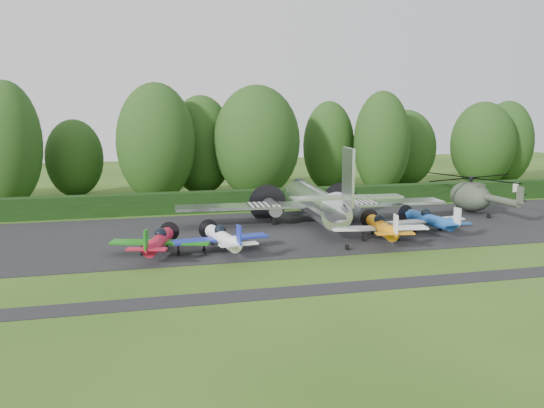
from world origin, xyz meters
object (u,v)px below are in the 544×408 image
object	(u,v)px
light_plane_red	(159,241)
light_plane_orange	(382,227)
transport_plane	(317,202)
sign_board	(503,188)
light_plane_white	(223,238)
helicopter	(471,194)
light_plane_blue	(430,220)

from	to	relation	value
light_plane_red	light_plane_orange	xyz separation A→B (m)	(16.64, 0.35, 0.07)
transport_plane	light_plane_red	world-z (taller)	transport_plane
sign_board	light_plane_orange	bearing A→B (deg)	-158.18
light_plane_red	sign_board	bearing A→B (deg)	5.65
transport_plane	light_plane_white	world-z (taller)	transport_plane
helicopter	sign_board	distance (m)	11.03
light_plane_red	sign_board	distance (m)	42.13
light_plane_blue	sign_board	size ratio (longest dim) A/B	2.17
helicopter	sign_board	world-z (taller)	helicopter
transport_plane	helicopter	bearing A→B (deg)	4.31
light_plane_orange	light_plane_blue	bearing A→B (deg)	12.44
transport_plane	light_plane_red	xyz separation A→B (m)	(-13.81, -7.13, -1.02)
transport_plane	light_plane_blue	distance (m)	9.38
light_plane_white	light_plane_blue	world-z (taller)	light_plane_white
helicopter	light_plane_red	bearing A→B (deg)	-160.40
light_plane_red	light_plane_orange	distance (m)	16.64
light_plane_red	helicopter	xyz separation A→B (m)	(30.19, 9.60, 0.82)
light_plane_orange	light_plane_white	bearing A→B (deg)	172.13
transport_plane	light_plane_blue	xyz separation A→B (m)	(8.08, -4.65, -1.02)
light_plane_blue	helicopter	distance (m)	10.97
transport_plane	light_plane_white	xyz separation A→B (m)	(-9.40, -7.15, -1.01)
helicopter	sign_board	xyz separation A→B (m)	(8.55, 6.94, -0.65)
light_plane_orange	light_plane_blue	size ratio (longest dim) A/B	1.06
light_plane_red	light_plane_white	world-z (taller)	light_plane_white
light_plane_blue	sign_board	distance (m)	21.95
light_plane_orange	sign_board	world-z (taller)	light_plane_orange
light_plane_red	sign_board	world-z (taller)	light_plane_red
light_plane_blue	helicopter	world-z (taller)	helicopter
light_plane_white	sign_board	size ratio (longest dim) A/B	2.19
light_plane_red	light_plane_blue	xyz separation A→B (m)	(21.89, 2.48, 0.00)
light_plane_blue	light_plane_white	bearing A→B (deg)	-164.61
light_plane_blue	helicopter	xyz separation A→B (m)	(8.30, 7.12, 0.81)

